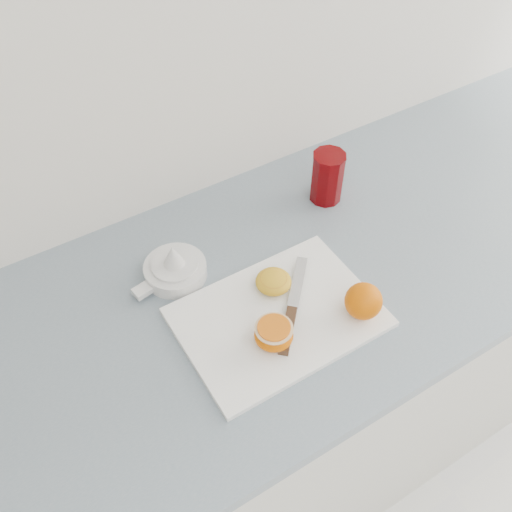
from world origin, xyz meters
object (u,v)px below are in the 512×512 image
object	(u,v)px
red_tumbler	(327,179)
counter	(304,373)
citrus_juicer	(174,268)
half_orange	(274,334)
cutting_board	(278,317)

from	to	relation	value
red_tumbler	counter	bearing A→B (deg)	-130.35
citrus_juicer	red_tumbler	size ratio (longest dim) A/B	1.31
half_orange	red_tumbler	world-z (taller)	red_tumbler
counter	red_tumbler	xyz separation A→B (m)	(0.12, 0.14, 0.50)
half_orange	red_tumbler	distance (m)	0.40
cutting_board	counter	bearing A→B (deg)	29.29
cutting_board	citrus_juicer	size ratio (longest dim) A/B	2.30
red_tumbler	half_orange	bearing A→B (deg)	-139.07
half_orange	red_tumbler	size ratio (longest dim) A/B	0.58
counter	half_orange	xyz separation A→B (m)	(-0.19, -0.12, 0.48)
cutting_board	half_orange	xyz separation A→B (m)	(-0.04, -0.04, 0.03)
cutting_board	citrus_juicer	world-z (taller)	citrus_juicer
counter	cutting_board	xyz separation A→B (m)	(-0.15, -0.08, 0.45)
cutting_board	red_tumbler	xyz separation A→B (m)	(0.26, 0.22, 0.05)
counter	citrus_juicer	bearing A→B (deg)	158.22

